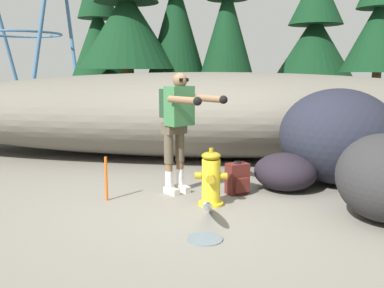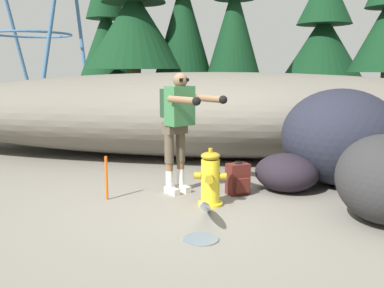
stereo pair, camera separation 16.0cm
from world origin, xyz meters
TOP-DOWN VIEW (x-y plane):
  - ground_plane at (0.00, 0.00)m, footprint 56.00×56.00m
  - dirt_embankment at (0.00, 3.41)m, footprint 13.30×3.20m
  - fire_hydrant at (0.24, 0.10)m, footprint 0.42×0.37m
  - hydrant_water_jet at (0.24, -0.63)m, footprint 0.37×1.19m
  - utility_worker at (-0.24, 0.57)m, footprint 0.96×0.96m
  - spare_backpack at (0.59, 0.65)m, footprint 0.36×0.36m
  - boulder_large at (2.11, 1.40)m, footprint 2.46×2.48m
  - boulder_mid at (1.28, 0.91)m, footprint 1.11×1.09m
  - pine_tree_far_left at (-3.98, 8.96)m, footprint 2.01×2.01m
  - pine_tree_left at (-2.57, 7.22)m, footprint 2.85×2.85m
  - pine_tree_center at (-1.21, 7.75)m, footprint 1.93×1.93m
  - pine_tree_right at (0.31, 7.43)m, footprint 1.81×1.81m
  - pine_tree_far_right at (3.18, 9.59)m, footprint 2.75×2.75m
  - pine_tree_ridge_end at (4.61, 7.62)m, footprint 2.10×2.10m
  - survey_stake at (-1.17, 0.16)m, footprint 0.04×0.04m

SIDE VIEW (x-z plane):
  - ground_plane at x=0.00m, z-range -0.04..0.00m
  - hydrant_water_jet at x=0.24m, z-range -0.08..0.41m
  - spare_backpack at x=0.59m, z-range -0.02..0.45m
  - boulder_mid at x=1.28m, z-range 0.00..0.54m
  - survey_stake at x=-1.17m, z-range 0.00..0.60m
  - fire_hydrant at x=0.24m, z-range -0.03..0.72m
  - boulder_large at x=2.11m, z-range 0.00..1.46m
  - dirt_embankment at x=0.00m, z-range 0.00..1.69m
  - utility_worker at x=-0.24m, z-range 0.24..1.93m
  - pine_tree_far_right at x=3.18m, z-range 0.35..5.40m
  - pine_tree_far_left at x=-3.98m, z-range 0.27..5.81m
  - pine_tree_ridge_end at x=4.61m, z-range 0.52..5.74m
  - pine_tree_right at x=0.31m, z-range 0.13..6.40m
  - pine_tree_left at x=-2.57m, z-range 0.55..6.07m
  - pine_tree_center at x=-1.21m, z-range 0.15..6.83m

